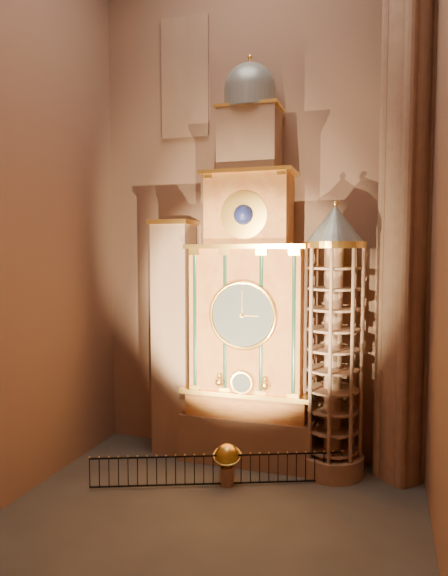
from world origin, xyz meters
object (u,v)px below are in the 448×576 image
(stair_turret, at_px, (333,343))
(celestial_globe, at_px, (227,460))
(portrait_tower, at_px, (174,336))
(astronomical_clock, at_px, (249,304))
(iron_railing, at_px, (218,470))

(stair_turret, relative_size, celestial_globe, 6.90)
(portrait_tower, bearing_deg, astronomical_clock, -0.29)
(iron_railing, bearing_deg, portrait_tower, 136.61)
(astronomical_clock, relative_size, portrait_tower, 1.64)
(astronomical_clock, distance_m, celestial_globe, 6.26)
(celestial_globe, bearing_deg, astronomical_clock, 85.80)
(portrait_tower, height_order, stair_turret, stair_turret)
(astronomical_clock, relative_size, celestial_globe, 10.66)
(astronomical_clock, xyz_separation_m, iron_railing, (-0.47, -2.76, -6.06))
(celestial_globe, bearing_deg, iron_railing, -137.62)
(iron_railing, bearing_deg, stair_turret, 32.13)
(stair_turret, xyz_separation_m, celestial_globe, (-3.68, -2.23, -4.33))
(portrait_tower, height_order, celestial_globe, portrait_tower)
(astronomical_clock, bearing_deg, stair_turret, -4.30)
(stair_turret, relative_size, iron_railing, 1.21)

